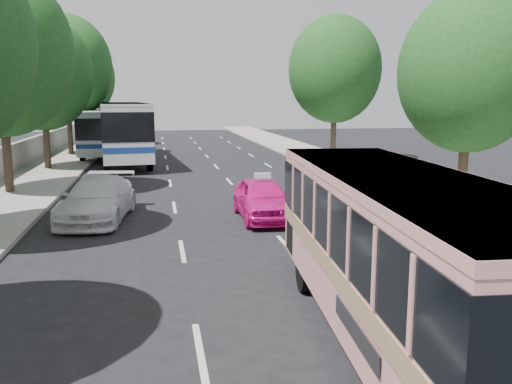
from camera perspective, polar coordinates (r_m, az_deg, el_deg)
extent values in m
plane|color=black|center=(11.32, 3.08, -11.27)|extent=(120.00, 120.00, 0.00)
cube|color=#9E998E|center=(31.11, -21.48, 1.79)|extent=(4.00, 90.00, 0.15)
cube|color=#9E998E|center=(32.44, 9.47, 2.62)|extent=(4.00, 90.00, 0.12)
cube|color=#9E998E|center=(31.41, -24.80, 3.16)|extent=(0.30, 90.00, 1.50)
cylinder|color=#38281E|center=(25.13, -24.75, 4.00)|extent=(0.36, 0.36, 3.80)
sphere|color=#1A491A|center=(24.84, -24.89, 15.98)|extent=(3.90, 3.90, 3.90)
cylinder|color=#38281E|center=(32.91, -21.19, 5.15)|extent=(0.36, 0.36, 3.50)
ellipsoid|color=#1A491A|center=(32.86, -21.59, 11.55)|extent=(5.52, 5.52, 6.35)
sphere|color=#1A491A|center=(32.56, -21.11, 13.55)|extent=(3.59, 3.59, 3.59)
cylinder|color=#38281E|center=(40.76, -19.02, 6.41)|extent=(0.36, 0.36, 3.99)
ellipsoid|color=#1A491A|center=(40.76, -19.36, 12.31)|extent=(6.30, 6.30, 7.24)
sphere|color=#1A491A|center=(40.49, -18.95, 14.14)|extent=(4.09, 4.09, 4.09)
cylinder|color=#38281E|center=(48.71, -17.87, 6.79)|extent=(0.36, 0.36, 3.72)
ellipsoid|color=#1A491A|center=(48.68, -18.12, 11.40)|extent=(5.88, 5.88, 6.76)
sphere|color=#1A491A|center=(48.39, -17.76, 12.83)|extent=(3.82, 3.82, 3.82)
cylinder|color=#38281E|center=(21.56, 20.96, 2.66)|extent=(0.36, 0.36, 3.23)
ellipsoid|color=#1A491A|center=(21.44, 21.53, 11.70)|extent=(5.10, 5.10, 5.87)
sphere|color=#1A491A|center=(21.46, 23.07, 14.34)|extent=(3.32, 3.31, 3.31)
cylinder|color=#38281E|center=(36.20, 8.15, 6.33)|extent=(0.36, 0.36, 3.80)
ellipsoid|color=#1A491A|center=(36.18, 8.31, 12.66)|extent=(6.00, 6.00, 6.90)
sphere|color=#1A491A|center=(36.11, 9.13, 14.55)|extent=(3.90, 3.90, 3.90)
cube|color=#DA8E8D|center=(9.09, 14.72, -5.76)|extent=(2.98, 9.18, 2.42)
cube|color=#9E7A59|center=(9.17, 14.64, -7.44)|extent=(3.02, 9.21, 0.32)
cube|color=black|center=(8.99, 14.84, -3.04)|extent=(3.03, 9.22, 0.99)
cube|color=#DA8E8D|center=(8.86, 15.04, 1.35)|extent=(3.00, 9.20, 0.14)
cylinder|color=black|center=(11.68, 5.22, -8.17)|extent=(0.35, 0.96, 0.94)
cylinder|color=black|center=(12.20, 14.36, -7.66)|extent=(0.35, 0.96, 0.94)
imported|color=#E41387|center=(18.42, 0.68, -0.70)|extent=(1.66, 4.11, 1.40)
imported|color=silver|center=(18.99, -16.33, -0.75)|extent=(2.61, 5.11, 1.42)
cube|color=white|center=(35.44, -13.75, 6.51)|extent=(3.83, 12.76, 3.19)
cube|color=black|center=(35.42, -13.78, 7.15)|extent=(3.89, 12.80, 1.57)
cube|color=navy|center=(35.49, -13.70, 5.20)|extent=(3.87, 12.79, 0.31)
cube|color=white|center=(35.39, -13.86, 8.98)|extent=(3.85, 12.79, 0.15)
cylinder|color=black|center=(39.50, -15.61, 4.42)|extent=(0.44, 1.18, 1.15)
cylinder|color=black|center=(39.58, -12.17, 4.58)|extent=(0.44, 1.18, 1.15)
cylinder|color=black|center=(31.16, -15.50, 3.06)|extent=(0.44, 1.18, 1.15)
cylinder|color=black|center=(31.26, -11.15, 3.25)|extent=(0.44, 1.18, 1.15)
cube|color=white|center=(39.75, -15.85, 6.29)|extent=(2.36, 10.74, 2.72)
cube|color=black|center=(39.74, -15.87, 6.78)|extent=(2.41, 10.77, 1.34)
cube|color=navy|center=(39.80, -15.80, 5.30)|extent=(2.40, 10.76, 0.27)
cube|color=white|center=(39.70, -15.94, 8.16)|extent=(2.38, 10.76, 0.13)
cylinder|color=black|center=(43.31, -16.70, 4.71)|extent=(0.29, 0.98, 0.98)
cylinder|color=black|center=(43.16, -14.08, 4.81)|extent=(0.29, 0.98, 0.98)
cylinder|color=black|center=(36.24, -17.80, 3.72)|extent=(0.29, 0.98, 0.98)
cylinder|color=black|center=(36.05, -14.68, 3.84)|extent=(0.29, 0.98, 0.98)
cube|color=silver|center=(18.29, 0.68, 1.74)|extent=(0.55, 0.18, 0.18)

